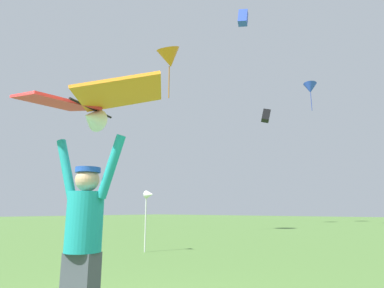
# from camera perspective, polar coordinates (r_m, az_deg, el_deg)

# --- Properties ---
(kite_flyer_person) EXTENTS (0.79, 0.43, 1.92)m
(kite_flyer_person) POSITION_cam_1_polar(r_m,az_deg,el_deg) (3.25, -19.06, -15.95)
(kite_flyer_person) COLOR #424751
(kite_flyer_person) RESTS_ON ground
(held_stunt_kite) EXTENTS (1.67, 1.13, 0.40)m
(held_stunt_kite) POSITION_cam_1_polar(r_m,az_deg,el_deg) (3.35, -18.31, 6.96)
(held_stunt_kite) COLOR black
(distant_kite_orange_high_right) EXTENTS (1.52, 1.68, 3.25)m
(distant_kite_orange_high_right) POSITION_cam_1_polar(r_m,az_deg,el_deg) (18.98, -4.12, 15.25)
(distant_kite_orange_high_right) COLOR orange
(distant_kite_blue_mid_left) EXTENTS (1.12, 1.27, 1.47)m
(distant_kite_blue_mid_left) POSITION_cam_1_polar(r_m,az_deg,el_deg) (31.78, 9.21, 21.59)
(distant_kite_blue_mid_left) COLOR blue
(distant_kite_blue_overhead_distant) EXTENTS (1.49, 1.55, 2.41)m
(distant_kite_blue_overhead_distant) POSITION_cam_1_polar(r_m,az_deg,el_deg) (28.15, 20.60, 9.43)
(distant_kite_blue_overhead_distant) COLOR blue
(distant_kite_black_mid_right) EXTENTS (1.02, 1.22, 1.34)m
(distant_kite_black_mid_right) POSITION_cam_1_polar(r_m,az_deg,el_deg) (30.20, 13.23, 4.99)
(distant_kite_black_mid_right) COLOR black
(marker_flag) EXTENTS (0.30, 0.24, 1.78)m
(marker_flag) POSITION_cam_1_polar(r_m,az_deg,el_deg) (9.63, -7.79, -9.71)
(marker_flag) COLOR silver
(marker_flag) RESTS_ON ground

